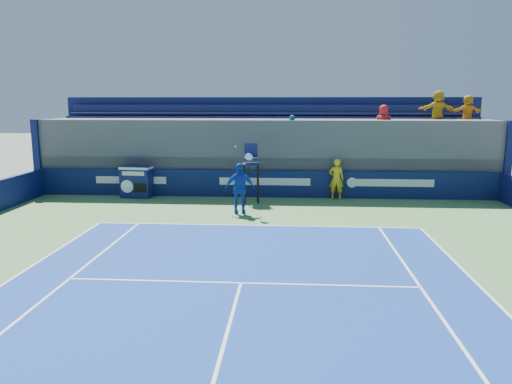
# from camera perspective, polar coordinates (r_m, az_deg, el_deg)

# --- Properties ---
(ball_person) EXTENTS (0.69, 0.49, 1.78)m
(ball_person) POSITION_cam_1_polar(r_m,az_deg,el_deg) (21.73, 9.17, 1.48)
(ball_person) COLOR yellow
(ball_person) RESTS_ON apron
(back_hoarding) EXTENTS (20.40, 0.21, 1.20)m
(back_hoarding) POSITION_cam_1_polar(r_m,az_deg,el_deg) (22.03, 1.01, 0.94)
(back_hoarding) COLOR #0C1745
(back_hoarding) RESTS_ON ground
(match_clock) EXTENTS (1.38, 0.84, 1.40)m
(match_clock) POSITION_cam_1_polar(r_m,az_deg,el_deg) (22.56, -13.49, 1.24)
(match_clock) COLOR #101951
(match_clock) RESTS_ON ground
(umpire_chair) EXTENTS (0.78, 0.78, 2.48)m
(umpire_chair) POSITION_cam_1_polar(r_m,az_deg,el_deg) (20.72, -0.56, 2.94)
(umpire_chair) COLOR black
(umpire_chair) RESTS_ON ground
(tennis_player) EXTENTS (1.14, 0.51, 2.57)m
(tennis_player) POSITION_cam_1_polar(r_m,az_deg,el_deg) (18.70, -1.83, 0.41)
(tennis_player) COLOR #143CA6
(tennis_player) RESTS_ON apron
(stadium_seating) EXTENTS (21.00, 4.05, 4.70)m
(stadium_seating) POSITION_cam_1_polar(r_m,az_deg,el_deg) (23.89, 1.47, 4.70)
(stadium_seating) COLOR #4F4E53
(stadium_seating) RESTS_ON ground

